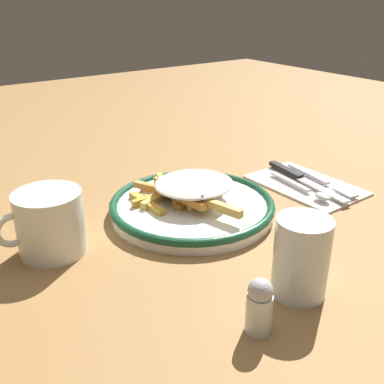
{
  "coord_description": "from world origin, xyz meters",
  "views": [
    {
      "loc": [
        0.39,
        0.54,
        0.34
      ],
      "look_at": [
        0.0,
        0.0,
        0.04
      ],
      "focal_mm": 42.56,
      "sensor_mm": 36.0,
      "label": 1
    }
  ],
  "objects_px": {
    "plate": "(192,206)",
    "fries_heap": "(189,188)",
    "salt_shaker": "(259,306)",
    "napkin": "(306,184)",
    "spoon": "(309,190)",
    "knife": "(299,177)",
    "water_glass": "(301,257)",
    "fork": "(320,180)",
    "coffee_mug": "(49,223)"
  },
  "relations": [
    {
      "from": "napkin",
      "to": "water_glass",
      "type": "height_order",
      "value": "water_glass"
    },
    {
      "from": "knife",
      "to": "salt_shaker",
      "type": "height_order",
      "value": "salt_shaker"
    },
    {
      "from": "knife",
      "to": "napkin",
      "type": "bearing_deg",
      "value": 82.03
    },
    {
      "from": "napkin",
      "to": "salt_shaker",
      "type": "xyz_separation_m",
      "value": [
        0.35,
        0.24,
        0.03
      ]
    },
    {
      "from": "spoon",
      "to": "salt_shaker",
      "type": "distance_m",
      "value": 0.38
    },
    {
      "from": "coffee_mug",
      "to": "salt_shaker",
      "type": "xyz_separation_m",
      "value": [
        -0.12,
        0.29,
        -0.01
      ]
    },
    {
      "from": "salt_shaker",
      "to": "knife",
      "type": "bearing_deg",
      "value": -143.84
    },
    {
      "from": "salt_shaker",
      "to": "fork",
      "type": "bearing_deg",
      "value": -148.94
    },
    {
      "from": "plate",
      "to": "napkin",
      "type": "bearing_deg",
      "value": 172.32
    },
    {
      "from": "fork",
      "to": "salt_shaker",
      "type": "distance_m",
      "value": 0.44
    },
    {
      "from": "fries_heap",
      "to": "salt_shaker",
      "type": "distance_m",
      "value": 0.3
    },
    {
      "from": "fork",
      "to": "knife",
      "type": "distance_m",
      "value": 0.04
    },
    {
      "from": "salt_shaker",
      "to": "coffee_mug",
      "type": "bearing_deg",
      "value": -67.3
    },
    {
      "from": "fork",
      "to": "salt_shaker",
      "type": "height_order",
      "value": "salt_shaker"
    },
    {
      "from": "fork",
      "to": "salt_shaker",
      "type": "xyz_separation_m",
      "value": [
        0.37,
        0.23,
        0.02
      ]
    },
    {
      "from": "fork",
      "to": "plate",
      "type": "bearing_deg",
      "value": -9.47
    },
    {
      "from": "salt_shaker",
      "to": "fries_heap",
      "type": "bearing_deg",
      "value": -111.29
    },
    {
      "from": "fries_heap",
      "to": "water_glass",
      "type": "xyz_separation_m",
      "value": [
        0.02,
        0.26,
        0.01
      ]
    },
    {
      "from": "fries_heap",
      "to": "fork",
      "type": "bearing_deg",
      "value": 168.03
    },
    {
      "from": "napkin",
      "to": "plate",
      "type": "bearing_deg",
      "value": -7.68
    },
    {
      "from": "fries_heap",
      "to": "salt_shaker",
      "type": "bearing_deg",
      "value": 68.71
    },
    {
      "from": "fries_heap",
      "to": "spoon",
      "type": "bearing_deg",
      "value": 159.15
    },
    {
      "from": "water_glass",
      "to": "salt_shaker",
      "type": "relative_size",
      "value": 1.51
    },
    {
      "from": "plate",
      "to": "fork",
      "type": "distance_m",
      "value": 0.27
    },
    {
      "from": "fries_heap",
      "to": "water_glass",
      "type": "relative_size",
      "value": 2.07
    },
    {
      "from": "plate",
      "to": "salt_shaker",
      "type": "bearing_deg",
      "value": 68.3
    },
    {
      "from": "plate",
      "to": "spoon",
      "type": "distance_m",
      "value": 0.22
    },
    {
      "from": "knife",
      "to": "coffee_mug",
      "type": "height_order",
      "value": "coffee_mug"
    },
    {
      "from": "napkin",
      "to": "salt_shaker",
      "type": "height_order",
      "value": "salt_shaker"
    },
    {
      "from": "napkin",
      "to": "spoon",
      "type": "bearing_deg",
      "value": 47.7
    },
    {
      "from": "water_glass",
      "to": "coffee_mug",
      "type": "xyz_separation_m",
      "value": [
        0.21,
        -0.27,
        -0.0
      ]
    },
    {
      "from": "knife",
      "to": "fries_heap",
      "type": "bearing_deg",
      "value": -6.0
    },
    {
      "from": "water_glass",
      "to": "plate",
      "type": "bearing_deg",
      "value": -94.67
    },
    {
      "from": "fries_heap",
      "to": "napkin",
      "type": "height_order",
      "value": "fries_heap"
    },
    {
      "from": "salt_shaker",
      "to": "spoon",
      "type": "bearing_deg",
      "value": -147.35
    },
    {
      "from": "fork",
      "to": "coffee_mug",
      "type": "distance_m",
      "value": 0.5
    },
    {
      "from": "fries_heap",
      "to": "knife",
      "type": "relative_size",
      "value": 0.99
    },
    {
      "from": "knife",
      "to": "salt_shaker",
      "type": "bearing_deg",
      "value": 36.16
    },
    {
      "from": "coffee_mug",
      "to": "salt_shaker",
      "type": "bearing_deg",
      "value": 112.7
    },
    {
      "from": "napkin",
      "to": "coffee_mug",
      "type": "xyz_separation_m",
      "value": [
        0.47,
        -0.05,
        0.04
      ]
    },
    {
      "from": "plate",
      "to": "fries_heap",
      "type": "height_order",
      "value": "fries_heap"
    },
    {
      "from": "napkin",
      "to": "coffee_mug",
      "type": "relative_size",
      "value": 1.68
    },
    {
      "from": "coffee_mug",
      "to": "fries_heap",
      "type": "bearing_deg",
      "value": 178.07
    },
    {
      "from": "plate",
      "to": "salt_shaker",
      "type": "xyz_separation_m",
      "value": [
        0.11,
        0.27,
        0.02
      ]
    },
    {
      "from": "fork",
      "to": "knife",
      "type": "xyz_separation_m",
      "value": [
        0.02,
        -0.03,
        0.0
      ]
    },
    {
      "from": "plate",
      "to": "napkin",
      "type": "height_order",
      "value": "plate"
    },
    {
      "from": "napkin",
      "to": "coffee_mug",
      "type": "height_order",
      "value": "coffee_mug"
    },
    {
      "from": "napkin",
      "to": "water_glass",
      "type": "bearing_deg",
      "value": 39.59
    },
    {
      "from": "water_glass",
      "to": "coffee_mug",
      "type": "bearing_deg",
      "value": -52.11
    },
    {
      "from": "knife",
      "to": "spoon",
      "type": "distance_m",
      "value": 0.06
    }
  ]
}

